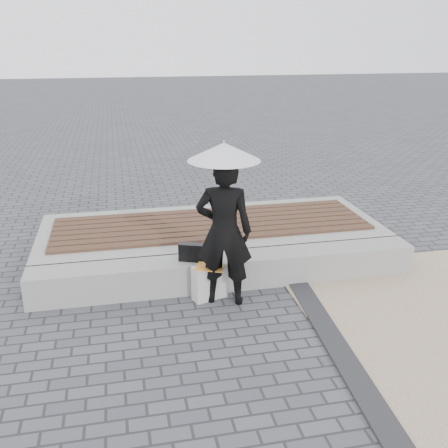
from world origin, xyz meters
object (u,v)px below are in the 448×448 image
(seating_ledge, at_px, (229,270))
(handbag, at_px, (192,252))
(parasol, at_px, (224,152))
(woman, at_px, (224,232))
(canvas_tote, at_px, (209,282))

(seating_ledge, xyz_separation_m, handbag, (-0.48, -0.04, 0.31))
(seating_ledge, distance_m, handbag, 0.57)
(parasol, bearing_deg, woman, 0.00)
(seating_ledge, bearing_deg, parasol, -109.53)
(parasol, distance_m, canvas_tote, 1.64)
(woman, bearing_deg, handbag, -33.12)
(parasol, xyz_separation_m, canvas_tote, (-0.16, 0.11, -1.63))
(seating_ledge, height_order, parasol, parasol)
(seating_ledge, xyz_separation_m, canvas_tote, (-0.31, -0.32, 0.02))
(parasol, relative_size, handbag, 3.26)
(woman, distance_m, canvas_tote, 0.71)
(handbag, bearing_deg, parasol, -28.42)
(handbag, xyz_separation_m, canvas_tote, (0.17, -0.28, -0.30))
(parasol, bearing_deg, seating_ledge, 70.47)
(woman, relative_size, parasol, 1.72)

